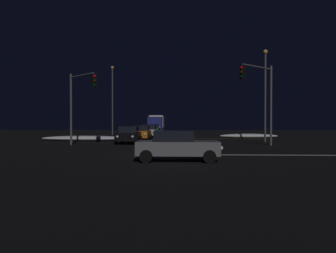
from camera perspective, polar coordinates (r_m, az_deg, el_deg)
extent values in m
cube|color=black|center=(21.69, -0.60, -4.67)|extent=(120.00, 120.00, 0.10)
cube|color=white|center=(29.76, 0.26, -3.06)|extent=(0.35, 13.87, 0.01)
cube|color=yellow|center=(41.33, 0.90, -1.96)|extent=(22.00, 0.15, 0.01)
cube|color=white|center=(22.76, 20.56, -4.33)|extent=(13.87, 0.40, 0.01)
ellipsoid|color=white|center=(37.34, -13.15, -1.87)|extent=(9.13, 1.50, 0.54)
ellipsoid|color=white|center=(43.22, 12.84, -1.50)|extent=(6.89, 1.50, 0.55)
cube|color=black|center=(32.43, -6.33, -1.56)|extent=(1.80, 4.20, 0.70)
cube|color=black|center=(32.60, -6.28, -0.45)|extent=(1.60, 2.00, 0.55)
cylinder|color=black|center=(30.78, -5.12, -2.34)|extent=(0.22, 0.64, 0.64)
cylinder|color=black|center=(31.07, -8.41, -2.32)|extent=(0.22, 0.64, 0.64)
cylinder|color=black|center=(33.85, -4.42, -2.05)|extent=(0.22, 0.64, 0.64)
cylinder|color=black|center=(34.12, -7.42, -2.03)|extent=(0.22, 0.64, 0.64)
sphere|color=#F9EFC6|center=(30.23, -5.73, -1.64)|extent=(0.22, 0.22, 0.22)
sphere|color=#F9EFC6|center=(30.45, -8.16, -1.63)|extent=(0.22, 0.22, 0.22)
cube|color=#C66014|center=(38.15, -4.36, -1.19)|extent=(1.80, 4.20, 0.70)
cube|color=black|center=(38.33, -4.33, -0.25)|extent=(1.60, 2.00, 0.55)
cylinder|color=black|center=(36.52, -3.25, -1.84)|extent=(0.22, 0.64, 0.64)
cylinder|color=black|center=(36.75, -6.05, -1.82)|extent=(0.22, 0.64, 0.64)
cylinder|color=black|center=(39.60, -2.80, -1.62)|extent=(0.22, 0.64, 0.64)
cylinder|color=black|center=(39.81, -5.38, -1.61)|extent=(0.22, 0.64, 0.64)
sphere|color=#F9EFC6|center=(35.97, -3.74, -1.24)|extent=(0.22, 0.22, 0.22)
sphere|color=#F9EFC6|center=(36.13, -5.79, -1.23)|extent=(0.22, 0.22, 0.22)
cube|color=#B7B7BC|center=(44.53, -3.02, -0.90)|extent=(1.80, 4.20, 0.70)
cube|color=black|center=(44.71, -3.00, -0.09)|extent=(1.60, 2.00, 0.55)
cylinder|color=black|center=(42.92, -2.03, -1.43)|extent=(0.22, 0.64, 0.64)
cylinder|color=black|center=(43.10, -4.41, -1.42)|extent=(0.22, 0.64, 0.64)
cylinder|color=black|center=(46.00, -1.72, -1.28)|extent=(0.22, 0.64, 0.64)
cylinder|color=black|center=(46.17, -3.95, -1.27)|extent=(0.22, 0.64, 0.64)
sphere|color=#F9EFC6|center=(42.35, -2.43, -0.92)|extent=(0.22, 0.22, 0.22)
sphere|color=#F9EFC6|center=(42.49, -4.17, -0.92)|extent=(0.22, 0.22, 0.22)
cube|color=maroon|center=(50.06, -3.19, -0.70)|extent=(1.80, 4.20, 0.70)
cube|color=black|center=(50.24, -3.17, 0.02)|extent=(1.60, 2.00, 0.55)
cylinder|color=black|center=(48.44, -2.31, -1.17)|extent=(0.22, 0.64, 0.64)
cylinder|color=black|center=(48.63, -4.43, -1.16)|extent=(0.22, 0.64, 0.64)
cylinder|color=black|center=(51.53, -2.02, -1.04)|extent=(0.22, 0.64, 0.64)
cylinder|color=black|center=(51.71, -4.01, -1.04)|extent=(0.22, 0.64, 0.64)
sphere|color=#F9EFC6|center=(47.89, -2.67, -0.71)|extent=(0.22, 0.22, 0.22)
sphere|color=#F9EFC6|center=(48.02, -4.21, -0.71)|extent=(0.22, 0.22, 0.22)
cube|color=#14512D|center=(56.71, -2.31, -0.52)|extent=(1.80, 4.20, 0.70)
cube|color=black|center=(56.90, -2.29, 0.12)|extent=(1.60, 2.00, 0.55)
cylinder|color=black|center=(55.11, -1.51, -0.92)|extent=(0.22, 0.64, 0.64)
cylinder|color=black|center=(55.26, -3.37, -0.92)|extent=(0.22, 0.64, 0.64)
cylinder|color=black|center=(58.20, -1.29, -0.82)|extent=(0.22, 0.64, 0.64)
cylinder|color=black|center=(58.35, -3.06, -0.82)|extent=(0.22, 0.64, 0.64)
sphere|color=#F9EFC6|center=(54.55, -1.81, -0.52)|extent=(0.22, 0.22, 0.22)
sphere|color=#F9EFC6|center=(54.66, -3.17, -0.52)|extent=(0.22, 0.22, 0.22)
cube|color=navy|center=(60.75, -2.11, 0.48)|extent=(2.40, 2.20, 2.30)
cube|color=silver|center=(65.23, -1.79, 0.64)|extent=(2.40, 5.00, 2.60)
cylinder|color=black|center=(61.28, -0.94, -0.59)|extent=(0.28, 0.96, 0.96)
cylinder|color=black|center=(61.47, -3.18, -0.59)|extent=(0.28, 0.96, 0.96)
cylinder|color=black|center=(65.97, -0.70, -0.48)|extent=(0.28, 0.96, 0.96)
cylinder|color=black|center=(66.15, -2.77, -0.48)|extent=(0.28, 0.96, 0.96)
sphere|color=#F9EFC6|center=(59.55, -1.38, -0.10)|extent=(0.26, 0.26, 0.26)
sphere|color=#F9EFC6|center=(59.69, -3.01, -0.10)|extent=(0.26, 0.26, 0.26)
cube|color=slate|center=(18.14, 1.62, -3.48)|extent=(4.20, 1.80, 0.70)
cube|color=black|center=(18.11, 0.98, -1.50)|extent=(2.00, 1.60, 0.55)
cylinder|color=black|center=(19.11, 6.32, -4.31)|extent=(0.64, 0.22, 0.64)
cylinder|color=black|center=(17.32, 6.72, -4.85)|extent=(0.64, 0.22, 0.64)
cylinder|color=black|center=(19.16, -2.99, -4.30)|extent=(0.64, 0.22, 0.64)
cylinder|color=black|center=(17.37, -3.57, -4.83)|extent=(0.64, 0.22, 0.64)
sphere|color=#F9EFC6|center=(18.88, 8.11, -3.16)|extent=(0.22, 0.22, 0.22)
sphere|color=#F9EFC6|center=(17.59, 8.52, -3.46)|extent=(0.22, 0.22, 0.22)
cylinder|color=#4C4C51|center=(31.60, -15.33, 2.67)|extent=(0.18, 0.18, 6.11)
cylinder|color=#4C4C51|center=(30.17, -13.71, 8.01)|extent=(2.74, 2.74, 0.12)
cube|color=black|center=(28.48, -11.88, 7.18)|extent=(0.46, 0.46, 1.05)
sphere|color=red|center=(28.38, -11.72, 7.90)|extent=(0.22, 0.22, 0.22)
sphere|color=black|center=(28.34, -11.72, 7.21)|extent=(0.22, 0.22, 0.22)
sphere|color=black|center=(28.30, -11.71, 6.51)|extent=(0.22, 0.22, 0.22)
cylinder|color=#4C4C51|center=(30.97, 16.24, 3.24)|extent=(0.18, 0.18, 6.68)
cylinder|color=#4C4C51|center=(29.57, 14.23, 9.28)|extent=(2.91, 2.91, 0.12)
cube|color=black|center=(27.85, 11.94, 8.52)|extent=(0.46, 0.46, 1.05)
sphere|color=red|center=(27.77, 11.75, 9.26)|extent=(0.22, 0.22, 0.22)
sphere|color=black|center=(27.73, 11.75, 8.55)|extent=(0.22, 0.22, 0.22)
sphere|color=black|center=(27.68, 11.74, 7.84)|extent=(0.22, 0.22, 0.22)
cylinder|color=#424247|center=(36.24, 15.37, 4.47)|extent=(0.20, 0.20, 8.68)
sphere|color=#F9AD47|center=(36.80, 15.40, 11.52)|extent=(0.44, 0.44, 0.44)
cylinder|color=#424247|center=(52.38, -8.92, 3.91)|extent=(0.20, 0.20, 9.66)
sphere|color=#F9AD47|center=(52.88, -8.94, 9.34)|extent=(0.44, 0.44, 0.44)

